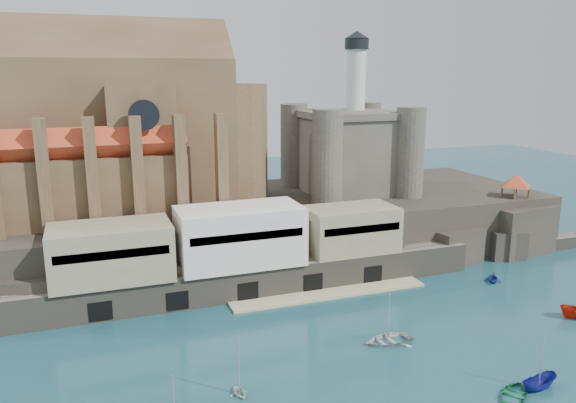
# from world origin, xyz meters

# --- Properties ---
(ground) EXTENTS (300.00, 300.00, 0.00)m
(ground) POSITION_xyz_m (0.00, 0.00, 0.00)
(ground) COLOR #17424C
(ground) RESTS_ON ground
(promontory) EXTENTS (100.00, 36.00, 10.00)m
(promontory) POSITION_xyz_m (-0.19, 39.37, 4.92)
(promontory) COLOR black
(promontory) RESTS_ON ground
(quay) EXTENTS (70.00, 12.00, 13.05)m
(quay) POSITION_xyz_m (-10.19, 23.07, 6.07)
(quay) COLOR #655E51
(quay) RESTS_ON ground
(church) EXTENTS (47.00, 25.93, 30.51)m
(church) POSITION_xyz_m (-24.13, 41.85, 22.13)
(church) COLOR brown
(church) RESTS_ON promontory
(castle_keep) EXTENTS (21.20, 21.20, 29.30)m
(castle_keep) POSITION_xyz_m (16.08, 41.08, 18.31)
(castle_keep) COLOR #4A443A
(castle_keep) RESTS_ON promontory
(rock_outcrop) EXTENTS (14.50, 10.50, 8.70)m
(rock_outcrop) POSITION_xyz_m (42.00, 25.84, 4.02)
(rock_outcrop) COLOR black
(rock_outcrop) RESTS_ON ground
(pavilion) EXTENTS (6.40, 6.40, 5.40)m
(pavilion) POSITION_xyz_m (42.00, 26.00, 12.73)
(pavilion) COLOR brown
(pavilion) RESTS_ON rock_outcrop
(boat_2) EXTENTS (1.98, 1.94, 4.56)m
(boat_2) POSITION_xyz_m (12.06, -12.50, 0.00)
(boat_2) COLOR navy
(boat_2) RESTS_ON ground
(boat_3) EXTENTS (3.03, 3.55, 5.10)m
(boat_3) POSITION_xyz_m (8.77, -12.73, 0.00)
(boat_3) COLOR #136D3A
(boat_3) RESTS_ON ground
(boat_4) EXTENTS (2.47, 1.74, 2.64)m
(boat_4) POSITION_xyz_m (-17.40, -2.93, 0.00)
(boat_4) COLOR silver
(boat_4) RESTS_ON ground
(boat_6) EXTENTS (1.31, 4.38, 6.11)m
(boat_6) POSITION_xyz_m (2.51, 1.85, 0.00)
(boat_6) COLOR silver
(boat_6) RESTS_ON ground
(boat_7) EXTENTS (3.48, 3.29, 3.47)m
(boat_7) POSITION_xyz_m (28.21, 14.00, 0.00)
(boat_7) COLOR navy
(boat_7) RESTS_ON ground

